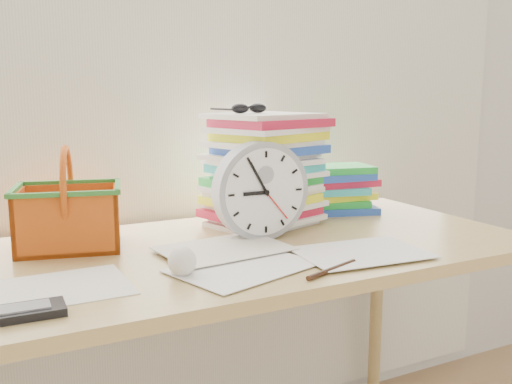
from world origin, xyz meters
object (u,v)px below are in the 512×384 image
book_stack (336,189)px  basket (68,199)px  paper_stack (266,170)px  clock (261,191)px  desk (252,273)px  calculator (20,313)px

book_stack → basket: bearing=-175.7°
paper_stack → basket: (-0.54, -0.01, -0.04)m
clock → basket: (-0.45, 0.13, -0.00)m
desk → book_stack: book_stack is taller
calculator → paper_stack: bearing=33.0°
desk → calculator: 0.61m
basket → calculator: (-0.15, -0.41, -0.11)m
paper_stack → book_stack: (0.28, 0.05, -0.08)m
clock → basket: clock is taller
clock → calculator: clock is taller
desk → basket: size_ratio=5.72×
desk → calculator: calculator is taller
paper_stack → calculator: bearing=-148.9°
book_stack → basket: basket is taller
clock → desk: bearing=-140.4°
paper_stack → clock: paper_stack is taller
calculator → book_stack: bearing=27.8°
paper_stack → desk: bearing=-127.3°
desk → basket: bearing=158.0°
desk → book_stack: bearing=29.0°
paper_stack → calculator: size_ratio=2.16×
desk → paper_stack: bearing=52.7°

